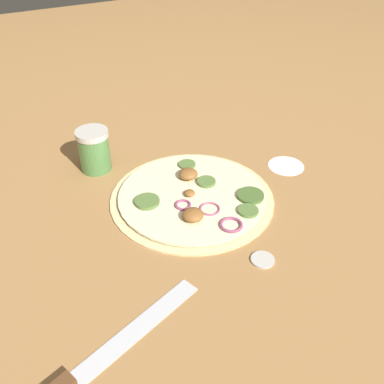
% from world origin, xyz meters
% --- Properties ---
extents(ground_plane, '(3.00, 3.00, 0.00)m').
position_xyz_m(ground_plane, '(0.00, 0.00, 0.00)').
color(ground_plane, '#9E703F').
extents(pizza, '(0.31, 0.31, 0.03)m').
position_xyz_m(pizza, '(-0.00, -0.00, 0.01)').
color(pizza, beige).
rests_on(pizza, ground_plane).
extents(knife, '(0.13, 0.30, 0.02)m').
position_xyz_m(knife, '(-0.27, 0.30, 0.01)').
color(knife, silver).
rests_on(knife, ground_plane).
extents(spice_jar, '(0.07, 0.07, 0.09)m').
position_xyz_m(spice_jar, '(0.19, 0.13, 0.05)').
color(spice_jar, '#4C7F42').
rests_on(spice_jar, ground_plane).
extents(loose_cap, '(0.04, 0.04, 0.01)m').
position_xyz_m(loose_cap, '(-0.20, -0.03, 0.00)').
color(loose_cap, beige).
rests_on(loose_cap, ground_plane).
extents(flour_patch, '(0.08, 0.08, 0.00)m').
position_xyz_m(flour_patch, '(0.01, -0.23, 0.00)').
color(flour_patch, white).
rests_on(flour_patch, ground_plane).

